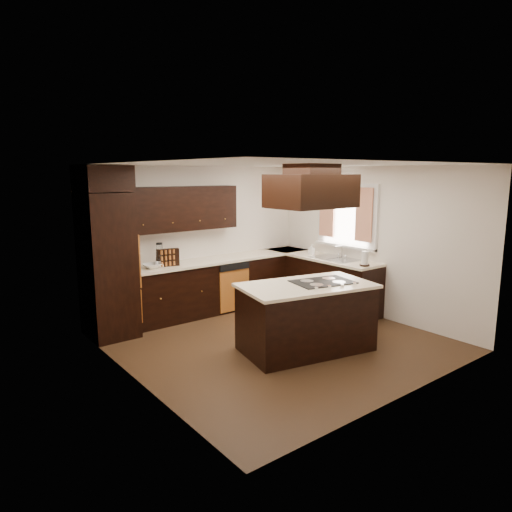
% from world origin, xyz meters
% --- Properties ---
extents(floor, '(4.20, 4.20, 0.02)m').
position_xyz_m(floor, '(0.00, 0.00, -0.01)').
color(floor, '#55381F').
rests_on(floor, ground).
extents(ceiling, '(4.20, 4.20, 0.02)m').
position_xyz_m(ceiling, '(0.00, 0.00, 2.51)').
color(ceiling, silver).
rests_on(ceiling, ground).
extents(wall_back, '(4.20, 0.02, 2.50)m').
position_xyz_m(wall_back, '(0.00, 2.11, 1.25)').
color(wall_back, silver).
rests_on(wall_back, ground).
extents(wall_front, '(4.20, 0.02, 2.50)m').
position_xyz_m(wall_front, '(0.00, -2.11, 1.25)').
color(wall_front, silver).
rests_on(wall_front, ground).
extents(wall_left, '(0.02, 4.20, 2.50)m').
position_xyz_m(wall_left, '(-2.11, 0.00, 1.25)').
color(wall_left, silver).
rests_on(wall_left, ground).
extents(wall_right, '(0.02, 4.20, 2.50)m').
position_xyz_m(wall_right, '(2.11, 0.00, 1.25)').
color(wall_right, silver).
rests_on(wall_right, ground).
extents(oven_column, '(0.65, 0.75, 2.12)m').
position_xyz_m(oven_column, '(-1.78, 1.71, 1.06)').
color(oven_column, black).
rests_on(oven_column, floor).
extents(wall_oven_face, '(0.05, 0.62, 0.78)m').
position_xyz_m(wall_oven_face, '(-1.43, 1.71, 1.12)').
color(wall_oven_face, '#C46D28').
rests_on(wall_oven_face, oven_column).
extents(base_cabinets_back, '(2.93, 0.60, 0.88)m').
position_xyz_m(base_cabinets_back, '(0.03, 1.80, 0.44)').
color(base_cabinets_back, black).
rests_on(base_cabinets_back, floor).
extents(base_cabinets_right, '(0.60, 2.40, 0.88)m').
position_xyz_m(base_cabinets_right, '(1.80, 0.90, 0.44)').
color(base_cabinets_right, black).
rests_on(base_cabinets_right, floor).
extents(countertop_back, '(2.93, 0.63, 0.04)m').
position_xyz_m(countertop_back, '(0.03, 1.79, 0.90)').
color(countertop_back, '#FFEECB').
rests_on(countertop_back, base_cabinets_back).
extents(countertop_right, '(0.63, 2.40, 0.04)m').
position_xyz_m(countertop_right, '(1.79, 0.90, 0.90)').
color(countertop_right, '#FFEECB').
rests_on(countertop_right, base_cabinets_right).
extents(upper_cabinets, '(2.00, 0.34, 0.72)m').
position_xyz_m(upper_cabinets, '(-0.43, 1.93, 1.81)').
color(upper_cabinets, black).
rests_on(upper_cabinets, wall_back).
extents(dishwasher_front, '(0.60, 0.05, 0.72)m').
position_xyz_m(dishwasher_front, '(0.33, 1.50, 0.40)').
color(dishwasher_front, '#C46D28').
rests_on(dishwasher_front, floor).
extents(window_frame, '(0.06, 1.32, 1.12)m').
position_xyz_m(window_frame, '(2.07, 0.55, 1.65)').
color(window_frame, white).
rests_on(window_frame, wall_right).
extents(window_pane, '(0.00, 1.20, 1.00)m').
position_xyz_m(window_pane, '(2.10, 0.55, 1.65)').
color(window_pane, white).
rests_on(window_pane, wall_right).
extents(curtain_left, '(0.02, 0.34, 0.90)m').
position_xyz_m(curtain_left, '(2.01, 0.13, 1.70)').
color(curtain_left, beige).
rests_on(curtain_left, wall_right).
extents(curtain_right, '(0.02, 0.34, 0.90)m').
position_xyz_m(curtain_right, '(2.01, 0.97, 1.70)').
color(curtain_right, beige).
rests_on(curtain_right, wall_right).
extents(sink_rim, '(0.52, 0.84, 0.01)m').
position_xyz_m(sink_rim, '(1.80, 0.55, 0.92)').
color(sink_rim, silver).
rests_on(sink_rim, countertop_right).
extents(island, '(1.86, 1.27, 0.88)m').
position_xyz_m(island, '(0.12, -0.48, 0.44)').
color(island, black).
rests_on(island, floor).
extents(island_top, '(1.93, 1.34, 0.04)m').
position_xyz_m(island_top, '(0.12, -0.48, 0.90)').
color(island_top, '#FFEECB').
rests_on(island_top, island).
extents(cooktop, '(0.90, 0.69, 0.01)m').
position_xyz_m(cooktop, '(0.37, -0.54, 0.93)').
color(cooktop, black).
rests_on(cooktop, island_top).
extents(range_hood, '(1.05, 0.72, 0.42)m').
position_xyz_m(range_hood, '(0.10, -0.55, 2.16)').
color(range_hood, black).
rests_on(range_hood, ceiling).
extents(hood_duct, '(0.55, 0.50, 0.13)m').
position_xyz_m(hood_duct, '(0.10, -0.55, 2.44)').
color(hood_duct, black).
rests_on(hood_duct, ceiling).
extents(blender_base, '(0.15, 0.15, 0.10)m').
position_xyz_m(blender_base, '(-0.91, 1.79, 0.97)').
color(blender_base, silver).
rests_on(blender_base, countertop_back).
extents(blender_pitcher, '(0.13, 0.13, 0.26)m').
position_xyz_m(blender_pitcher, '(-0.91, 1.79, 1.15)').
color(blender_pitcher, silver).
rests_on(blender_pitcher, blender_base).
extents(spice_rack, '(0.35, 0.17, 0.28)m').
position_xyz_m(spice_rack, '(-0.78, 1.74, 1.06)').
color(spice_rack, black).
rests_on(spice_rack, countertop_back).
extents(mixing_bowl, '(0.30, 0.30, 0.07)m').
position_xyz_m(mixing_bowl, '(-1.06, 1.76, 0.95)').
color(mixing_bowl, white).
rests_on(mixing_bowl, countertop_back).
extents(soap_bottle, '(0.09, 0.09, 0.19)m').
position_xyz_m(soap_bottle, '(1.77, 1.09, 1.01)').
color(soap_bottle, white).
rests_on(soap_bottle, countertop_right).
extents(paper_towel, '(0.12, 0.12, 0.24)m').
position_xyz_m(paper_towel, '(1.70, -0.17, 1.04)').
color(paper_towel, white).
rests_on(paper_towel, countertop_right).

